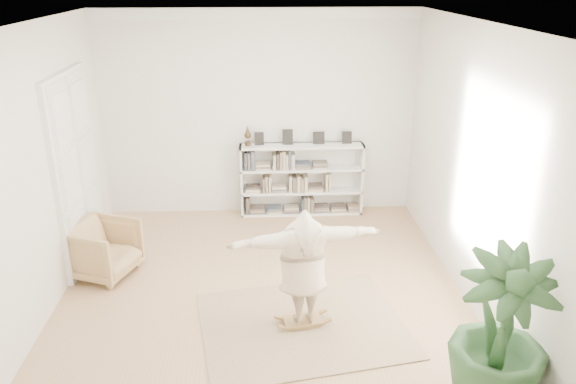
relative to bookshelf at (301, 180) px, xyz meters
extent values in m
plane|color=tan|center=(-0.74, -2.82, -0.64)|extent=(6.00, 6.00, 0.00)
plane|color=silver|center=(-0.74, 0.18, 1.16)|extent=(5.50, 0.00, 5.50)
plane|color=silver|center=(-0.74, -5.82, 1.16)|extent=(5.50, 0.00, 5.50)
plane|color=silver|center=(-3.49, -2.82, 1.16)|extent=(0.00, 6.00, 6.00)
plane|color=silver|center=(2.01, -2.82, 1.16)|extent=(0.00, 6.00, 6.00)
plane|color=white|center=(-0.74, -2.82, 2.96)|extent=(6.00, 6.00, 0.00)
cube|color=white|center=(-0.74, 0.12, 2.87)|extent=(5.50, 0.12, 0.18)
cube|color=white|center=(-3.45, -1.52, 0.76)|extent=(0.08, 1.78, 2.92)
cube|color=silver|center=(-3.43, -1.92, 0.76)|extent=(0.06, 0.78, 2.80)
cube|color=silver|center=(-3.43, -1.12, 0.76)|extent=(0.06, 0.78, 2.80)
cube|color=silver|center=(-1.07, -0.01, 0.01)|extent=(0.04, 0.35, 1.30)
cube|color=silver|center=(1.09, -0.01, 0.01)|extent=(0.04, 0.35, 1.30)
cube|color=silver|center=(0.01, 0.14, 0.01)|extent=(2.20, 0.04, 1.30)
cube|color=silver|center=(0.01, -0.01, -0.62)|extent=(2.20, 0.35, 0.04)
cube|color=silver|center=(0.01, -0.01, -0.21)|extent=(2.20, 0.35, 0.04)
cube|color=silver|center=(0.01, -0.01, 0.22)|extent=(2.20, 0.35, 0.04)
cube|color=silver|center=(0.01, -0.01, 0.64)|extent=(2.20, 0.35, 0.04)
cube|color=black|center=(-0.74, 0.04, 0.78)|extent=(0.18, 0.07, 0.24)
cube|color=black|center=(-0.24, 0.04, 0.78)|extent=(0.18, 0.07, 0.24)
cube|color=black|center=(0.31, 0.04, 0.78)|extent=(0.18, 0.07, 0.24)
cube|color=black|center=(0.81, 0.04, 0.78)|extent=(0.18, 0.07, 0.24)
imported|color=tan|center=(-3.04, -2.09, -0.23)|extent=(1.14, 1.13, 0.81)
cube|color=tan|center=(-0.25, -3.53, -0.63)|extent=(2.81, 2.41, 0.02)
cube|color=olive|center=(-0.25, -3.53, -0.56)|extent=(0.51, 0.36, 0.03)
cube|color=olive|center=(-0.25, -3.53, -0.60)|extent=(0.32, 0.10, 0.04)
cube|color=olive|center=(-0.25, -3.53, -0.60)|extent=(0.32, 0.10, 0.04)
cube|color=olive|center=(-0.25, -3.53, -0.56)|extent=(0.19, 0.08, 0.10)
cube|color=olive|center=(-0.25, -3.53, -0.56)|extent=(0.19, 0.08, 0.10)
imported|color=beige|center=(-0.25, -3.53, 0.24)|extent=(1.91, 0.82, 1.51)
imported|color=#284B25|center=(1.56, -5.01, 0.23)|extent=(1.08, 1.08, 1.72)
camera|label=1|loc=(-0.76, -9.46, 3.53)|focal=35.00mm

